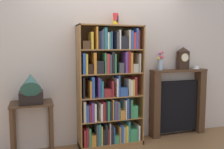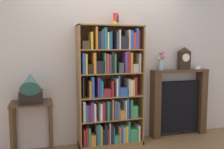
% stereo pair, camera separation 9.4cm
% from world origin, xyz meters
% --- Properties ---
extents(ground_plane, '(7.71, 6.40, 0.02)m').
position_xyz_m(ground_plane, '(0.00, 0.00, -0.01)').
color(ground_plane, brown).
extents(wall_back, '(4.71, 0.08, 2.65)m').
position_xyz_m(wall_back, '(0.05, 0.29, 1.33)').
color(wall_back, beige).
rests_on(wall_back, ground).
extents(bookshelf, '(0.99, 0.34, 1.85)m').
position_xyz_m(bookshelf, '(-0.01, 0.07, 0.85)').
color(bookshelf, olive).
rests_on(bookshelf, ground).
extents(cup_stack, '(0.09, 0.09, 0.19)m').
position_xyz_m(cup_stack, '(0.10, 0.11, 1.94)').
color(cup_stack, orange).
rests_on(cup_stack, bookshelf).
extents(side_table_left, '(0.57, 0.44, 0.76)m').
position_xyz_m(side_table_left, '(-1.16, 0.03, 0.56)').
color(side_table_left, '#472D1C').
rests_on(side_table_left, ground).
extents(gramophone, '(0.31, 0.47, 0.51)m').
position_xyz_m(gramophone, '(-1.16, -0.03, 0.97)').
color(gramophone, black).
rests_on(gramophone, side_table_left).
extents(fireplace_mantel, '(1.01, 0.20, 1.15)m').
position_xyz_m(fireplace_mantel, '(1.25, 0.16, 0.56)').
color(fireplace_mantel, '#472D1C').
rests_on(fireplace_mantel, ground).
extents(mantel_clock, '(0.19, 0.12, 0.38)m').
position_xyz_m(mantel_clock, '(1.32, 0.14, 1.34)').
color(mantel_clock, black).
rests_on(mantel_clock, fireplace_mantel).
extents(flower_vase, '(0.14, 0.12, 0.31)m').
position_xyz_m(flower_vase, '(0.89, 0.15, 1.27)').
color(flower_vase, '#99B2D1').
rests_on(flower_vase, fireplace_mantel).
extents(teacup_with_saucer, '(0.13, 0.13, 0.05)m').
position_xyz_m(teacup_with_saucer, '(1.59, 0.15, 1.17)').
color(teacup_with_saucer, white).
rests_on(teacup_with_saucer, fireplace_mantel).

